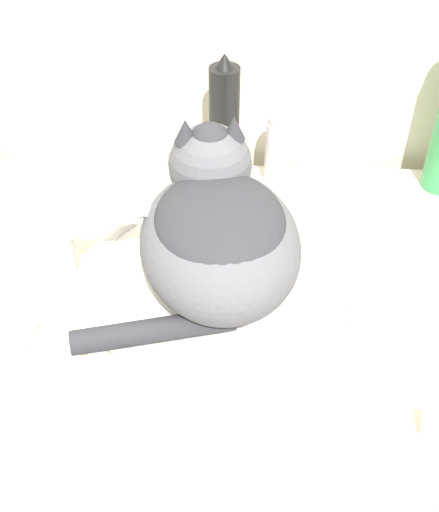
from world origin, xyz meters
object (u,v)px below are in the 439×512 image
Objects in this scene: cat at (217,227)px; deodorant_stick at (278,146)px; hairspray_can_black at (224,126)px; soap_bar at (2,342)px; faucet at (66,238)px.

deodorant_stick is at bearing -26.23° from cat.
soap_bar is (-0.26, -0.36, -0.09)m from hairspray_can_black.
cat is 1.71× the size of faucet.
deodorant_stick is at bearing 54.03° from faucet.
hairspray_can_black is (0.19, 0.24, 0.02)m from faucet.
faucet is 0.31m from hairspray_can_black.
faucet is at bearing -139.02° from deodorant_stick.
faucet is 0.15m from soap_bar.
deodorant_stick is (0.28, 0.24, -0.01)m from faucet.
cat reaches higher than deodorant_stick.
faucet is 0.76× the size of hairspray_can_black.
deodorant_stick is 0.09m from hairspray_can_black.
faucet is at bearing -128.77° from hairspray_can_black.
cat reaches higher than hairspray_can_black.
faucet reaches higher than soap_bar.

